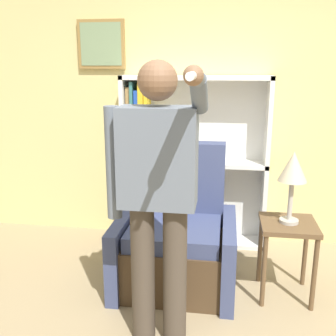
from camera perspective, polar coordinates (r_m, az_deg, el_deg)
The scene contains 6 objects.
wall_back at distance 3.90m, azimuth 7.28°, elevation 9.60°, with size 8.00×0.11×2.80m.
bookcase at distance 3.87m, azimuth 1.37°, elevation 0.77°, with size 1.40×0.28×1.65m.
armchair at distance 3.25m, azimuth 1.23°, elevation -10.50°, with size 0.94×0.81×1.13m.
person_standing at distance 2.34m, azimuth -1.53°, elevation -3.06°, with size 0.60×0.78×1.77m.
side_table at distance 3.14m, azimuth 16.95°, elevation -9.54°, with size 0.41×0.41×0.60m.
table_lamp at distance 2.97m, azimuth 17.69°, elevation -0.34°, with size 0.21×0.21×0.54m.
Camera 1 is at (0.08, -1.86, 1.74)m, focal length 42.00 mm.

